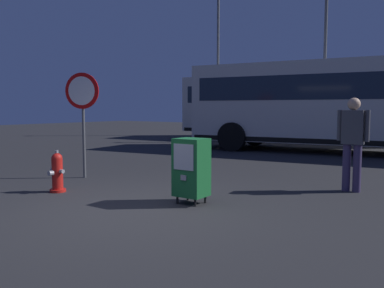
# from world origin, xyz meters

# --- Properties ---
(ground_plane) EXTENTS (60.00, 60.00, 0.00)m
(ground_plane) POSITION_xyz_m (0.00, 0.00, 0.00)
(ground_plane) COLOR #262628
(fire_hydrant) EXTENTS (0.33, 0.32, 0.75)m
(fire_hydrant) POSITION_xyz_m (-1.94, 0.23, 0.35)
(fire_hydrant) COLOR red
(fire_hydrant) RESTS_ON ground_plane
(newspaper_box_primary) EXTENTS (0.48, 0.42, 1.02)m
(newspaper_box_primary) POSITION_xyz_m (0.50, 0.89, 0.57)
(newspaper_box_primary) COLOR black
(newspaper_box_primary) RESTS_ON ground_plane
(stop_sign) EXTENTS (0.71, 0.31, 2.23)m
(stop_sign) POSITION_xyz_m (-2.71, 1.47, 1.60)
(stop_sign) COLOR #4C4F54
(stop_sign) RESTS_ON ground_plane
(pedestrian) EXTENTS (0.55, 0.22, 1.67)m
(pedestrian) POSITION_xyz_m (2.34, 3.26, 0.95)
(pedestrian) COLOR #382D51
(pedestrian) RESTS_ON ground_plane
(bus_near) EXTENTS (10.73, 3.83, 3.00)m
(bus_near) POSITION_xyz_m (0.77, 9.66, 1.71)
(bus_near) COLOR beige
(bus_near) RESTS_ON ground_plane
(bus_far) EXTENTS (10.68, 3.52, 3.00)m
(bus_far) POSITION_xyz_m (-2.65, 13.64, 1.71)
(bus_far) COLOR beige
(bus_far) RESTS_ON ground_plane
(street_light_near_left) EXTENTS (0.32, 0.32, 8.02)m
(street_light_near_left) POSITION_xyz_m (-7.47, 14.84, 4.59)
(street_light_near_left) COLOR #4C4F54
(street_light_near_left) RESTS_ON ground_plane
(street_light_far_left) EXTENTS (0.32, 0.32, 7.12)m
(street_light_far_left) POSITION_xyz_m (-1.38, 13.85, 4.12)
(street_light_far_left) COLOR #4C4F54
(street_light_far_left) RESTS_ON ground_plane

